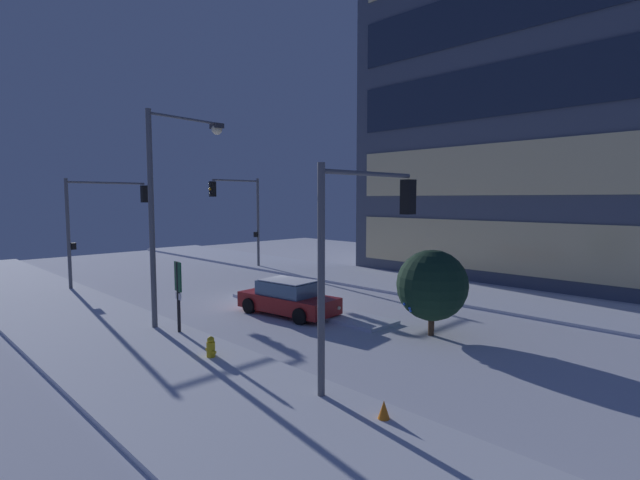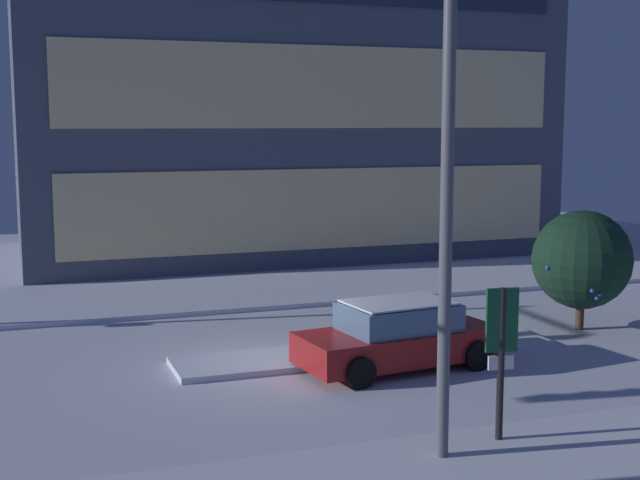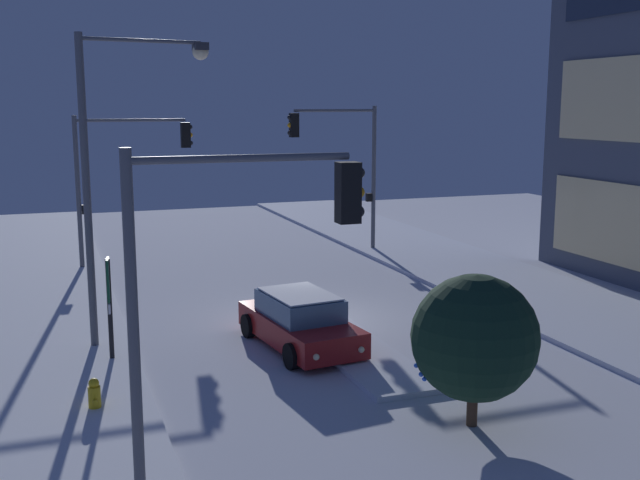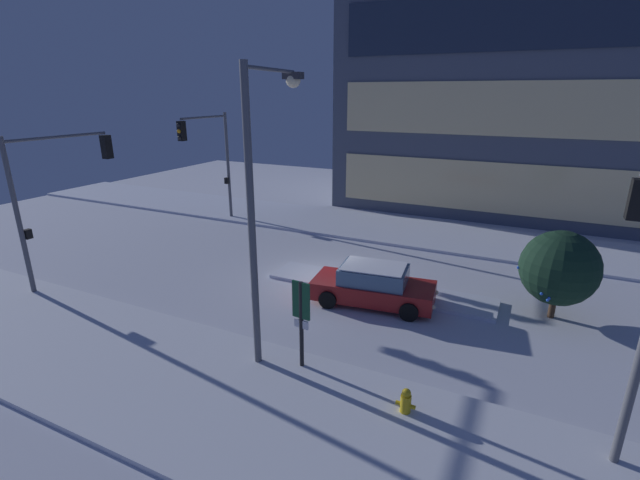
{
  "view_description": "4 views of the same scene",
  "coord_description": "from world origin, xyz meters",
  "px_view_note": "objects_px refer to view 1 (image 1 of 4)",
  "views": [
    {
      "loc": [
        17.48,
        -13.93,
        4.93
      ],
      "look_at": [
        2.92,
        0.34,
        3.13
      ],
      "focal_mm": 26.2,
      "sensor_mm": 36.0,
      "label": 1
    },
    {
      "loc": [
        -5.32,
        -18.1,
        5.36
      ],
      "look_at": [
        0.7,
        -1.28,
        2.93
      ],
      "focal_mm": 49.01,
      "sensor_mm": 36.0,
      "label": 2
    },
    {
      "loc": [
        21.05,
        -7.29,
        6.39
      ],
      "look_at": [
        -0.06,
        0.33,
        2.39
      ],
      "focal_mm": 42.55,
      "sensor_mm": 36.0,
      "label": 3
    },
    {
      "loc": [
        7.32,
        -15.52,
        7.44
      ],
      "look_at": [
        0.11,
        -0.64,
        1.96
      ],
      "focal_mm": 25.01,
      "sensor_mm": 36.0,
      "label": 4
    }
  ],
  "objects_px": {
    "traffic_light_corner_far_left": "(241,208)",
    "traffic_light_corner_near_left": "(102,213)",
    "fire_hydrant": "(211,349)",
    "decorated_tree_median": "(432,285)",
    "traffic_light_corner_near_right": "(363,234)",
    "parking_info_sign": "(178,289)",
    "street_lamp_arched": "(172,189)",
    "construction_cone": "(384,413)",
    "car_near": "(288,298)"
  },
  "relations": [
    {
      "from": "parking_info_sign",
      "to": "car_near",
      "type": "bearing_deg",
      "value": 2.59
    },
    {
      "from": "street_lamp_arched",
      "to": "construction_cone",
      "type": "height_order",
      "value": "street_lamp_arched"
    },
    {
      "from": "traffic_light_corner_near_right",
      "to": "traffic_light_corner_near_left",
      "type": "distance_m",
      "value": 19.14
    },
    {
      "from": "traffic_light_corner_near_right",
      "to": "traffic_light_corner_far_left",
      "type": "bearing_deg",
      "value": 63.74
    },
    {
      "from": "traffic_light_corner_near_right",
      "to": "decorated_tree_median",
      "type": "relative_size",
      "value": 1.85
    },
    {
      "from": "parking_info_sign",
      "to": "decorated_tree_median",
      "type": "relative_size",
      "value": 0.86
    },
    {
      "from": "traffic_light_corner_near_right",
      "to": "decorated_tree_median",
      "type": "bearing_deg",
      "value": 12.33
    },
    {
      "from": "traffic_light_corner_near_right",
      "to": "fire_hydrant",
      "type": "bearing_deg",
      "value": 114.55
    },
    {
      "from": "car_near",
      "to": "traffic_light_corner_far_left",
      "type": "height_order",
      "value": "traffic_light_corner_far_left"
    },
    {
      "from": "traffic_light_corner_near_left",
      "to": "construction_cone",
      "type": "xyz_separation_m",
      "value": [
        20.96,
        -1.63,
        -3.87
      ]
    },
    {
      "from": "car_near",
      "to": "decorated_tree_median",
      "type": "distance_m",
      "value": 6.29
    },
    {
      "from": "parking_info_sign",
      "to": "construction_cone",
      "type": "distance_m",
      "value": 9.41
    },
    {
      "from": "traffic_light_corner_far_left",
      "to": "fire_hydrant",
      "type": "relative_size",
      "value": 8.21
    },
    {
      "from": "fire_hydrant",
      "to": "decorated_tree_median",
      "type": "relative_size",
      "value": 0.25
    },
    {
      "from": "traffic_light_corner_near_right",
      "to": "construction_cone",
      "type": "relative_size",
      "value": 10.51
    },
    {
      "from": "street_lamp_arched",
      "to": "construction_cone",
      "type": "bearing_deg",
      "value": -101.17
    },
    {
      "from": "parking_info_sign",
      "to": "traffic_light_corner_far_left",
      "type": "bearing_deg",
      "value": 54.27
    },
    {
      "from": "car_near",
      "to": "traffic_light_corner_near_right",
      "type": "distance_m",
      "value": 8.55
    },
    {
      "from": "construction_cone",
      "to": "traffic_light_corner_far_left",
      "type": "bearing_deg",
      "value": 152.6
    },
    {
      "from": "street_lamp_arched",
      "to": "fire_hydrant",
      "type": "relative_size",
      "value": 10.54
    },
    {
      "from": "traffic_light_corner_near_right",
      "to": "construction_cone",
      "type": "xyz_separation_m",
      "value": [
        1.82,
        -1.42,
        -3.75
      ]
    },
    {
      "from": "traffic_light_corner_far_left",
      "to": "street_lamp_arched",
      "type": "xyz_separation_m",
      "value": [
        10.15,
        -10.17,
        0.98
      ]
    },
    {
      "from": "traffic_light_corner_near_right",
      "to": "fire_hydrant",
      "type": "relative_size",
      "value": 7.45
    },
    {
      "from": "traffic_light_corner_far_left",
      "to": "traffic_light_corner_near_left",
      "type": "bearing_deg",
      "value": -0.96
    },
    {
      "from": "traffic_light_corner_near_right",
      "to": "traffic_light_corner_far_left",
      "type": "xyz_separation_m",
      "value": [
        -18.98,
        9.37,
        0.31
      ]
    },
    {
      "from": "decorated_tree_median",
      "to": "construction_cone",
      "type": "relative_size",
      "value": 5.67
    },
    {
      "from": "traffic_light_corner_near_right",
      "to": "fire_hydrant",
      "type": "distance_m",
      "value": 6.0
    },
    {
      "from": "decorated_tree_median",
      "to": "parking_info_sign",
      "type": "bearing_deg",
      "value": -134.23
    },
    {
      "from": "traffic_light_corner_near_left",
      "to": "construction_cone",
      "type": "relative_size",
      "value": 10.94
    },
    {
      "from": "street_lamp_arched",
      "to": "construction_cone",
      "type": "xyz_separation_m",
      "value": [
        10.66,
        -0.62,
        -5.04
      ]
    },
    {
      "from": "traffic_light_corner_far_left",
      "to": "decorated_tree_median",
      "type": "xyz_separation_m",
      "value": [
        17.86,
        -4.21,
        -2.49
      ]
    },
    {
      "from": "parking_info_sign",
      "to": "fire_hydrant",
      "type": "bearing_deg",
      "value": -93.71
    },
    {
      "from": "car_near",
      "to": "decorated_tree_median",
      "type": "height_order",
      "value": "decorated_tree_median"
    },
    {
      "from": "traffic_light_corner_far_left",
      "to": "decorated_tree_median",
      "type": "bearing_deg",
      "value": 76.73
    },
    {
      "from": "traffic_light_corner_near_left",
      "to": "parking_info_sign",
      "type": "relative_size",
      "value": 2.24
    },
    {
      "from": "traffic_light_corner_far_left",
      "to": "traffic_light_corner_near_left",
      "type": "xyz_separation_m",
      "value": [
        -0.15,
        -9.16,
        -0.19
      ]
    },
    {
      "from": "street_lamp_arched",
      "to": "fire_hydrant",
      "type": "bearing_deg",
      "value": -112.5
    },
    {
      "from": "traffic_light_corner_far_left",
      "to": "parking_info_sign",
      "type": "distance_m",
      "value": 15.95
    },
    {
      "from": "traffic_light_corner_near_left",
      "to": "street_lamp_arched",
      "type": "height_order",
      "value": "street_lamp_arched"
    },
    {
      "from": "street_lamp_arched",
      "to": "parking_info_sign",
      "type": "height_order",
      "value": "street_lamp_arched"
    },
    {
      "from": "car_near",
      "to": "fire_hydrant",
      "type": "relative_size",
      "value": 6.01
    },
    {
      "from": "traffic_light_corner_far_left",
      "to": "street_lamp_arched",
      "type": "distance_m",
      "value": 14.4
    },
    {
      "from": "traffic_light_corner_near_left",
      "to": "decorated_tree_median",
      "type": "xyz_separation_m",
      "value": [
        18.01,
        4.94,
        -2.3
      ]
    },
    {
      "from": "traffic_light_corner_far_left",
      "to": "fire_hydrant",
      "type": "distance_m",
      "value": 18.95
    },
    {
      "from": "traffic_light_corner_near_right",
      "to": "street_lamp_arched",
      "type": "height_order",
      "value": "street_lamp_arched"
    },
    {
      "from": "traffic_light_corner_far_left",
      "to": "traffic_light_corner_near_right",
      "type": "bearing_deg",
      "value": 63.74
    },
    {
      "from": "parking_info_sign",
      "to": "decorated_tree_median",
      "type": "height_order",
      "value": "decorated_tree_median"
    },
    {
      "from": "fire_hydrant",
      "to": "construction_cone",
      "type": "bearing_deg",
      "value": 5.2
    },
    {
      "from": "parking_info_sign",
      "to": "street_lamp_arched",
      "type": "bearing_deg",
      "value": 74.67
    },
    {
      "from": "decorated_tree_median",
      "to": "construction_cone",
      "type": "xyz_separation_m",
      "value": [
        2.95,
        -6.57,
        -1.56
      ]
    }
  ]
}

